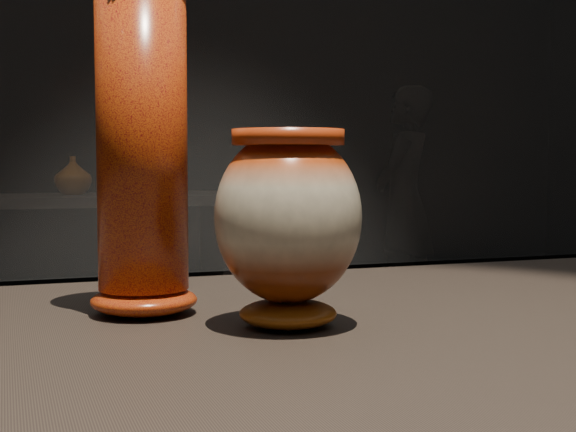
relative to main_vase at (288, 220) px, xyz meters
name	(u,v)px	position (x,y,z in m)	size (l,w,h in m)	color
main_vase	(288,220)	(0.00, 0.00, 0.00)	(0.17, 0.17, 0.20)	#642308
tall_vase	(142,151)	(-0.13, 0.12, 0.07)	(0.14, 0.14, 0.37)	#CE530D
back_shelf	(50,249)	(-0.06, 3.31, -0.37)	(2.00, 0.60, 0.90)	black
back_vase_mid	(73,175)	(0.05, 3.33, -0.02)	(0.18, 0.18, 0.19)	#642308
back_vase_right	(175,181)	(0.56, 3.31, -0.05)	(0.06, 0.06, 0.13)	#964315
visitor	(404,201)	(2.33, 4.16, -0.22)	(0.58, 0.38, 1.58)	black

